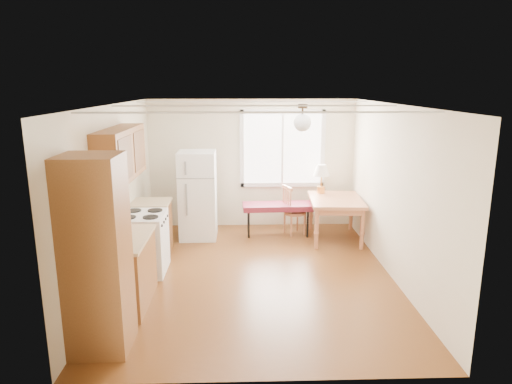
{
  "coord_description": "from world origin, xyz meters",
  "views": [
    {
      "loc": [
        -0.2,
        -6.32,
        2.77
      ],
      "look_at": [
        0.02,
        0.52,
        1.15
      ],
      "focal_mm": 32.0,
      "sensor_mm": 36.0,
      "label": 1
    }
  ],
  "objects_px": {
    "refrigerator": "(198,195)",
    "dining_table": "(336,204)",
    "chair": "(291,207)",
    "bench": "(278,207)"
  },
  "relations": [
    {
      "from": "refrigerator",
      "to": "dining_table",
      "type": "relative_size",
      "value": 1.26
    },
    {
      "from": "chair",
      "to": "dining_table",
      "type": "bearing_deg",
      "value": -40.36
    },
    {
      "from": "bench",
      "to": "dining_table",
      "type": "relative_size",
      "value": 1.03
    },
    {
      "from": "bench",
      "to": "chair",
      "type": "relative_size",
      "value": 1.41
    },
    {
      "from": "chair",
      "to": "refrigerator",
      "type": "bearing_deg",
      "value": 161.54
    },
    {
      "from": "bench",
      "to": "dining_table",
      "type": "xyz_separation_m",
      "value": [
        1.03,
        -0.27,
        0.13
      ]
    },
    {
      "from": "bench",
      "to": "chair",
      "type": "bearing_deg",
      "value": -3.58
    },
    {
      "from": "refrigerator",
      "to": "bench",
      "type": "distance_m",
      "value": 1.5
    },
    {
      "from": "chair",
      "to": "bench",
      "type": "bearing_deg",
      "value": 157.18
    },
    {
      "from": "dining_table",
      "to": "chair",
      "type": "height_order",
      "value": "chair"
    }
  ]
}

